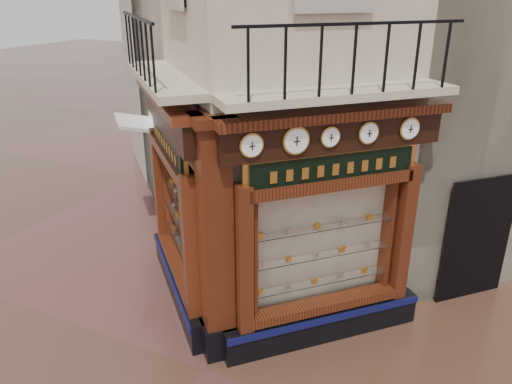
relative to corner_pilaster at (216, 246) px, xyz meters
The scene contains 13 objects.
ground 2.01m from the corner_pilaster, 90.00° to the right, with size 80.00×80.00×0.00m, color #523326.
shopfront_left 1.77m from the corner_pilaster, 142.77° to the left, with size 2.86×2.86×3.98m.
shopfront_right 1.77m from the corner_pilaster, 37.23° to the left, with size 2.86×2.86×3.98m.
corner_pilaster is the anchor object (origin of this frame).
balcony 2.47m from the corner_pilaster, 90.00° to the left, with size 5.94×2.97×1.03m.
clock_a 1.78m from the corner_pilaster, ahead, with size 0.28×0.28×0.34m.
clock_b 2.03m from the corner_pilaster, 23.36° to the left, with size 0.32×0.32×0.41m.
clock_c 2.36m from the corner_pilaster, 30.08° to the left, with size 0.25×0.25×0.31m.
clock_d 2.81m from the corner_pilaster, 34.12° to the left, with size 0.27×0.27×0.33m.
clock_e 3.40m from the corner_pilaster, 36.70° to the left, with size 0.28×0.28×0.34m.
awning 5.42m from the corner_pilaster, 140.67° to the left, with size 1.37×0.82×0.08m, color white, non-canonical shape.
signboard_left 2.12m from the corner_pilaster, 145.25° to the left, with size 1.96×1.96×0.52m.
signboard_right 2.12m from the corner_pilaster, 34.75° to the left, with size 2.05×2.05×0.55m.
Camera 1 is at (3.38, -5.26, 5.59)m, focal length 35.00 mm.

